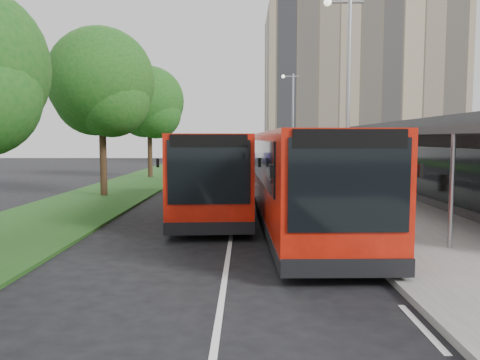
# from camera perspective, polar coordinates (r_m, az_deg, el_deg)

# --- Properties ---
(ground) EXTENTS (120.00, 120.00, 0.00)m
(ground) POSITION_cam_1_polar(r_m,az_deg,el_deg) (15.64, -0.98, -6.18)
(ground) COLOR black
(ground) RESTS_ON ground
(pavement) EXTENTS (5.00, 80.00, 0.15)m
(pavement) POSITION_cam_1_polar(r_m,az_deg,el_deg) (35.90, 9.58, 0.20)
(pavement) COLOR slate
(pavement) RESTS_ON ground
(grass_verge) EXTENTS (5.00, 80.00, 0.10)m
(grass_verge) POSITION_cam_1_polar(r_m,az_deg,el_deg) (36.24, -11.18, 0.18)
(grass_verge) COLOR #1B4014
(grass_verge) RESTS_ON ground
(lane_centre_line) EXTENTS (0.12, 70.00, 0.01)m
(lane_centre_line) POSITION_cam_1_polar(r_m,az_deg,el_deg) (30.49, -0.16, -0.70)
(lane_centre_line) COLOR silver
(lane_centre_line) RESTS_ON ground
(kerb_dashes) EXTENTS (0.12, 56.00, 0.01)m
(kerb_dashes) POSITION_cam_1_polar(r_m,az_deg,el_deg) (34.59, 5.41, -0.04)
(kerb_dashes) COLOR silver
(kerb_dashes) RESTS_ON ground
(office_block) EXTENTS (22.00, 12.00, 18.00)m
(office_block) POSITION_cam_1_polar(r_m,az_deg,el_deg) (59.22, 14.16, 10.63)
(office_block) COLOR tan
(office_block) RESTS_ON ground
(station_building) EXTENTS (7.70, 26.00, 4.00)m
(station_building) POSITION_cam_1_polar(r_m,az_deg,el_deg) (25.57, 24.72, 2.32)
(station_building) COLOR #2D2D30
(station_building) RESTS_ON ground
(tree_mid) EXTENTS (5.46, 5.46, 8.78)m
(tree_mid) POSITION_cam_1_polar(r_m,az_deg,el_deg) (25.64, -16.53, 10.70)
(tree_mid) COLOR black
(tree_mid) RESTS_ON ground
(tree_far) EXTENTS (5.38, 5.38, 8.64)m
(tree_far) POSITION_cam_1_polar(r_m,az_deg,el_deg) (37.24, -11.01, 8.83)
(tree_far) COLOR black
(tree_far) RESTS_ON ground
(lamp_post_near) EXTENTS (1.44, 0.28, 8.00)m
(lamp_post_near) POSITION_cam_1_polar(r_m,az_deg,el_deg) (17.80, 12.77, 10.31)
(lamp_post_near) COLOR #93979C
(lamp_post_near) RESTS_ON pavement
(lamp_post_far) EXTENTS (1.44, 0.28, 8.00)m
(lamp_post_far) POSITION_cam_1_polar(r_m,az_deg,el_deg) (37.56, 6.34, 7.54)
(lamp_post_far) COLOR #93979C
(lamp_post_far) RESTS_ON pavement
(bus_main) EXTENTS (3.27, 11.59, 3.26)m
(bus_main) POSITION_cam_1_polar(r_m,az_deg,el_deg) (15.17, 7.88, -0.20)
(bus_main) COLOR red
(bus_main) RESTS_ON ground
(bus_second) EXTENTS (3.67, 11.46, 3.20)m
(bus_second) POSITION_cam_1_polar(r_m,az_deg,el_deg) (19.18, -3.71, 0.82)
(bus_second) COLOR red
(bus_second) RESTS_ON ground
(litter_bin) EXTENTS (0.60, 0.60, 0.94)m
(litter_bin) POSITION_cam_1_polar(r_m,az_deg,el_deg) (26.65, 11.38, -0.29)
(litter_bin) COLOR #352515
(litter_bin) RESTS_ON pavement
(bollard) EXTENTS (0.21, 0.21, 1.05)m
(bollard) POSITION_cam_1_polar(r_m,az_deg,el_deg) (33.26, 8.90, 0.87)
(bollard) COLOR yellow
(bollard) RESTS_ON pavement
(car_near) EXTENTS (1.95, 3.78, 1.23)m
(car_near) POSITION_cam_1_polar(r_m,az_deg,el_deg) (52.91, 1.56, 2.38)
(car_near) COLOR #53180B
(car_near) RESTS_ON ground
(car_far) EXTENTS (3.02, 4.35, 1.36)m
(car_far) POSITION_cam_1_polar(r_m,az_deg,el_deg) (58.99, -0.73, 2.71)
(car_far) COLOR navy
(car_far) RESTS_ON ground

